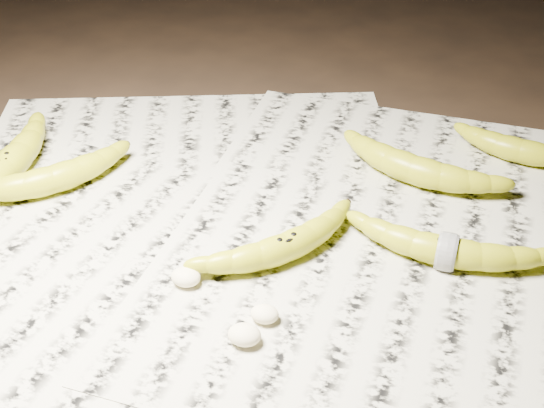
% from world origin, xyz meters
% --- Properties ---
extents(ground, '(3.00, 3.00, 0.00)m').
position_xyz_m(ground, '(0.00, 0.00, 0.00)').
color(ground, black).
rests_on(ground, ground).
extents(newspaper_patch, '(0.90, 0.70, 0.01)m').
position_xyz_m(newspaper_patch, '(-0.02, -0.00, 0.00)').
color(newspaper_patch, beige).
rests_on(newspaper_patch, ground).
extents(banana_left_a, '(0.08, 0.23, 0.04)m').
position_xyz_m(banana_left_a, '(-0.38, 0.02, 0.03)').
color(banana_left_a, gold).
rests_on(banana_left_a, newspaper_patch).
extents(banana_left_b, '(0.17, 0.17, 0.04)m').
position_xyz_m(banana_left_b, '(-0.31, 0.01, 0.03)').
color(banana_left_b, gold).
rests_on(banana_left_b, newspaper_patch).
extents(banana_center, '(0.16, 0.17, 0.03)m').
position_xyz_m(banana_center, '(-0.01, -0.04, 0.02)').
color(banana_center, gold).
rests_on(banana_center, newspaper_patch).
extents(banana_taped, '(0.21, 0.07, 0.03)m').
position_xyz_m(banana_taped, '(0.16, -0.00, 0.03)').
color(banana_taped, gold).
rests_on(banana_taped, newspaper_patch).
extents(banana_upper_a, '(0.20, 0.12, 0.04)m').
position_xyz_m(banana_upper_a, '(0.11, 0.15, 0.03)').
color(banana_upper_a, gold).
rests_on(banana_upper_a, newspaper_patch).
extents(banana_upper_b, '(0.17, 0.08, 0.03)m').
position_xyz_m(banana_upper_b, '(0.24, 0.23, 0.02)').
color(banana_upper_b, gold).
rests_on(banana_upper_b, newspaper_patch).
extents(measuring_tape, '(0.01, 0.04, 0.04)m').
position_xyz_m(measuring_tape, '(0.16, -0.00, 0.03)').
color(measuring_tape, white).
rests_on(measuring_tape, newspaper_patch).
extents(flesh_chunk_a, '(0.03, 0.03, 0.02)m').
position_xyz_m(flesh_chunk_a, '(-0.10, -0.10, 0.02)').
color(flesh_chunk_a, '#FFF4C5').
rests_on(flesh_chunk_a, newspaper_patch).
extents(flesh_chunk_b, '(0.03, 0.03, 0.02)m').
position_xyz_m(flesh_chunk_b, '(-0.01, -0.17, 0.02)').
color(flesh_chunk_b, '#FFF4C5').
rests_on(flesh_chunk_b, newspaper_patch).
extents(flesh_chunk_c, '(0.03, 0.02, 0.02)m').
position_xyz_m(flesh_chunk_c, '(-0.00, -0.13, 0.02)').
color(flesh_chunk_c, '#FFF4C5').
rests_on(flesh_chunk_c, newspaper_patch).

